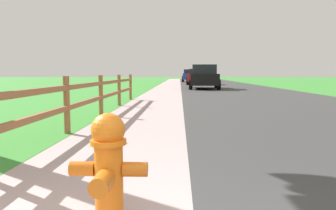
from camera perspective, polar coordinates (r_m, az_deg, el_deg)
The scene contains 9 objects.
ground_plane at distance 25.73m, azimuth 2.29°, elevation 3.24°, with size 120.00×120.00×0.00m, color #3B8B34.
road_asphalt at distance 27.96m, azimuth 9.47°, elevation 3.37°, with size 7.00×66.00×0.01m, color #383838.
curb_concrete at distance 27.88m, azimuth -3.92°, elevation 3.43°, with size 6.00×66.00×0.01m, color #B69E9E.
grass_verge at distance 28.07m, azimuth -6.97°, elevation 3.42°, with size 5.00×66.00×0.00m, color #3B8B34.
fire_hydrant at distance 2.35m, azimuth -10.50°, elevation -10.73°, with size 0.55×0.45×0.80m.
rail_fence at distance 7.16m, azimuth -14.15°, elevation 1.65°, with size 0.11×12.57×1.03m.
parked_suv_black at distance 22.56m, azimuth 6.40°, elevation 4.91°, with size 2.20×4.55×1.65m.
parked_car_red at distance 31.11m, azimuth 5.34°, elevation 5.04°, with size 2.34×4.95×1.48m.
parked_car_blue at distance 40.27m, azimuth 4.06°, elevation 5.24°, with size 2.26×4.62×1.53m.
Camera 1 is at (-0.11, -0.71, 1.08)m, focal length 34.53 mm.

